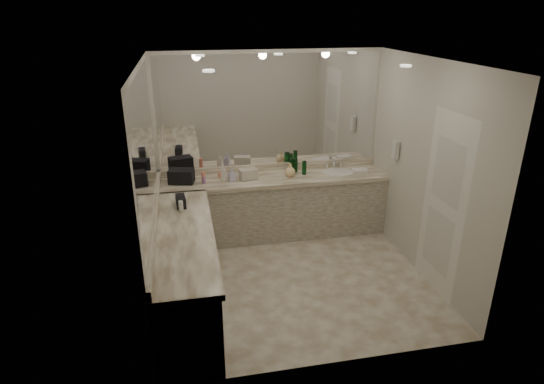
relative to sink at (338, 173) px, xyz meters
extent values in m
plane|color=beige|center=(-0.95, -1.20, -0.90)|extent=(3.20, 3.20, 0.00)
plane|color=white|center=(-0.95, -1.20, 1.71)|extent=(3.20, 3.20, 0.00)
cube|color=beige|center=(-0.95, 0.30, 0.41)|extent=(3.20, 0.02, 2.60)
cube|color=beige|center=(-2.55, -1.20, 0.41)|extent=(0.02, 3.00, 2.60)
cube|color=beige|center=(0.65, -1.20, 0.41)|extent=(0.02, 3.00, 2.60)
cube|color=beige|center=(-0.95, 0.00, -0.48)|extent=(3.20, 0.60, 0.84)
cube|color=white|center=(-0.95, -0.01, -0.03)|extent=(3.20, 0.64, 0.06)
cube|color=beige|center=(-2.25, -1.50, -0.48)|extent=(0.60, 2.40, 0.84)
cube|color=white|center=(-2.24, -1.50, -0.03)|extent=(0.64, 2.42, 0.06)
cube|color=white|center=(-0.95, 0.28, 0.05)|extent=(3.20, 0.04, 0.10)
cube|color=white|center=(-2.53, -1.20, 0.05)|extent=(0.04, 3.00, 0.10)
cube|color=white|center=(-0.95, 0.29, 0.88)|extent=(3.12, 0.01, 1.55)
cube|color=white|center=(-2.54, -1.20, 0.88)|extent=(0.01, 2.92, 1.55)
cylinder|color=white|center=(0.00, 0.00, 0.00)|extent=(0.44, 0.44, 0.03)
cube|color=silver|center=(0.00, 0.21, 0.07)|extent=(0.24, 0.16, 0.14)
cube|color=white|center=(0.61, -0.50, 0.46)|extent=(0.06, 0.10, 0.24)
cube|color=white|center=(0.64, -1.70, 0.16)|extent=(0.02, 0.82, 2.10)
cube|color=black|center=(-2.23, 0.01, 0.10)|extent=(0.37, 0.28, 0.19)
cube|color=black|center=(-2.25, -0.78, 0.07)|extent=(0.13, 0.24, 0.13)
cube|color=beige|center=(-1.32, -0.01, 0.07)|extent=(0.27, 0.19, 0.14)
cube|color=white|center=(0.32, -0.04, 0.02)|extent=(0.24, 0.17, 0.04)
cylinder|color=white|center=(-2.25, -0.94, 0.07)|extent=(0.05, 0.05, 0.12)
imported|color=silver|center=(-1.66, 0.00, 0.12)|extent=(0.09, 0.09, 0.22)
imported|color=silver|center=(-1.55, -0.04, 0.10)|extent=(0.11, 0.11, 0.19)
imported|color=#F3D392|center=(-0.72, -0.03, 0.10)|extent=(0.18, 0.18, 0.19)
cylinder|color=#0C4716|center=(-0.50, 0.03, 0.10)|extent=(0.06, 0.06, 0.19)
cylinder|color=#0C4716|center=(-0.61, 0.15, 0.10)|extent=(0.07, 0.07, 0.19)
cylinder|color=#0C4716|center=(-0.66, 0.13, 0.11)|extent=(0.07, 0.07, 0.21)
cylinder|color=#E57F66|center=(-1.93, -0.01, 0.08)|extent=(0.05, 0.05, 0.15)
cylinder|color=#E0B28C|center=(-0.74, -0.06, 0.04)|extent=(0.06, 0.06, 0.06)
cylinder|color=#9966B2|center=(-1.93, -0.07, 0.05)|extent=(0.04, 0.04, 0.09)
cylinder|color=silver|center=(-2.13, -0.02, 0.07)|extent=(0.04, 0.04, 0.13)
cylinder|color=#E0B28C|center=(-1.36, 0.03, 0.04)|extent=(0.04, 0.04, 0.06)
cylinder|color=#E57F66|center=(-1.70, 0.14, 0.04)|extent=(0.05, 0.05, 0.06)
camera|label=1|loc=(-2.17, -5.89, 2.20)|focal=30.00mm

